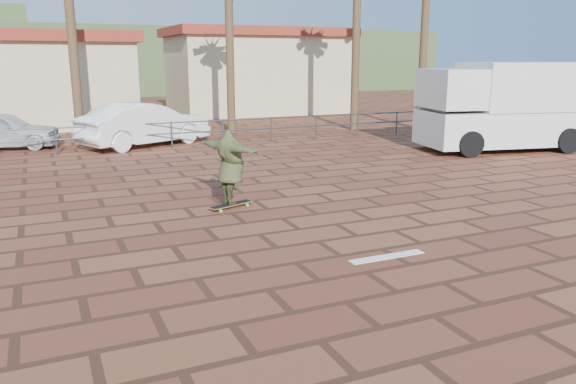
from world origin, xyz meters
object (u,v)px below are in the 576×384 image
object	(u,v)px
campervan	(507,104)
car_white	(145,124)
car_silver	(2,130)
skateboarder	(230,168)
longboard	(231,205)

from	to	relation	value
campervan	car_white	size ratio (longest dim) A/B	1.28
car_silver	car_white	bearing A→B (deg)	-90.79
car_silver	skateboarder	bearing A→B (deg)	-140.80
campervan	car_white	distance (m)	13.43
longboard	car_white	size ratio (longest dim) A/B	0.22
campervan	car_white	world-z (taller)	campervan
campervan	car_silver	world-z (taller)	campervan
car_silver	longboard	bearing A→B (deg)	-140.80
campervan	car_silver	size ratio (longest dim) A/B	1.59
longboard	car_silver	bearing A→B (deg)	93.94
skateboarder	car_silver	distance (m)	12.65
skateboarder	car_white	bearing A→B (deg)	-17.70
skateboarder	car_silver	size ratio (longest dim) A/B	0.50
skateboarder	longboard	bearing A→B (deg)	-4.02
campervan	longboard	bearing A→B (deg)	-150.75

